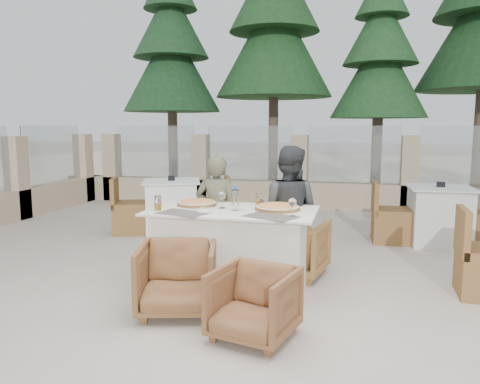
% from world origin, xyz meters
% --- Properties ---
extents(ground, '(80.00, 80.00, 0.00)m').
position_xyz_m(ground, '(0.00, 0.00, 0.00)').
color(ground, '#B9AE9E').
rests_on(ground, ground).
extents(sand_patch, '(30.00, 16.00, 0.01)m').
position_xyz_m(sand_patch, '(0.00, 14.00, 0.01)').
color(sand_patch, beige).
rests_on(sand_patch, ground).
extents(perimeter_wall_far, '(10.00, 0.34, 1.60)m').
position_xyz_m(perimeter_wall_far, '(0.00, 4.80, 0.80)').
color(perimeter_wall_far, tan).
rests_on(perimeter_wall_far, ground).
extents(pine_far_left, '(2.42, 2.42, 5.50)m').
position_xyz_m(pine_far_left, '(-3.50, 7.00, 2.75)').
color(pine_far_left, '#1C4222').
rests_on(pine_far_left, ground).
extents(pine_mid_left, '(2.86, 2.86, 6.50)m').
position_xyz_m(pine_mid_left, '(-1.00, 7.50, 3.25)').
color(pine_mid_left, '#1E4821').
rests_on(pine_mid_left, ground).
extents(pine_centre, '(2.20, 2.20, 5.00)m').
position_xyz_m(pine_centre, '(1.50, 7.20, 2.50)').
color(pine_centre, '#214D24').
rests_on(pine_centre, ground).
extents(dining_table, '(1.60, 0.90, 0.77)m').
position_xyz_m(dining_table, '(-0.09, 0.09, 0.39)').
color(dining_table, silver).
rests_on(dining_table, ground).
extents(placemat_near_left, '(0.51, 0.40, 0.00)m').
position_xyz_m(placemat_near_left, '(-0.48, -0.19, 0.77)').
color(placemat_near_left, '#5E5850').
rests_on(placemat_near_left, dining_table).
extents(placemat_near_right, '(0.53, 0.46, 0.00)m').
position_xyz_m(placemat_near_right, '(0.34, -0.17, 0.77)').
color(placemat_near_right, '#5A564D').
rests_on(placemat_near_right, dining_table).
extents(pizza_left, '(0.45, 0.45, 0.05)m').
position_xyz_m(pizza_left, '(-0.50, 0.24, 0.80)').
color(pizza_left, orange).
rests_on(pizza_left, dining_table).
extents(pizza_right, '(0.55, 0.55, 0.06)m').
position_xyz_m(pizza_right, '(0.34, 0.19, 0.80)').
color(pizza_right, orange).
rests_on(pizza_right, dining_table).
extents(water_bottle, '(0.09, 0.09, 0.23)m').
position_xyz_m(water_bottle, '(-0.05, 0.07, 0.89)').
color(water_bottle, '#A6C6DA').
rests_on(water_bottle, dining_table).
extents(wine_glass_centre, '(0.09, 0.09, 0.18)m').
position_xyz_m(wine_glass_centre, '(-0.20, 0.14, 0.86)').
color(wine_glass_centre, white).
rests_on(wine_glass_centre, dining_table).
extents(wine_glass_corner, '(0.09, 0.09, 0.18)m').
position_xyz_m(wine_glass_corner, '(0.52, -0.10, 0.86)').
color(wine_glass_corner, silver).
rests_on(wine_glass_corner, dining_table).
extents(beer_glass_left, '(0.09, 0.09, 0.14)m').
position_xyz_m(beer_glass_left, '(-0.77, -0.11, 0.84)').
color(beer_glass_left, orange).
rests_on(beer_glass_left, dining_table).
extents(beer_glass_right, '(0.07, 0.07, 0.12)m').
position_xyz_m(beer_glass_right, '(0.10, 0.42, 0.83)').
color(beer_glass_right, '#C1721B').
rests_on(beer_glass_right, dining_table).
extents(olive_dish, '(0.15, 0.15, 0.04)m').
position_xyz_m(olive_dish, '(-0.30, -0.07, 0.79)').
color(olive_dish, white).
rests_on(olive_dish, dining_table).
extents(armchair_far_left, '(0.79, 0.81, 0.60)m').
position_xyz_m(armchair_far_left, '(-0.36, 0.88, 0.30)').
color(armchair_far_left, brown).
rests_on(armchair_far_left, ground).
extents(armchair_far_right, '(0.75, 0.77, 0.60)m').
position_xyz_m(armchair_far_right, '(0.45, 0.62, 0.30)').
color(armchair_far_right, olive).
rests_on(armchair_far_right, ground).
extents(armchair_near_left, '(0.79, 0.80, 0.60)m').
position_xyz_m(armchair_near_left, '(-0.37, -0.64, 0.30)').
color(armchair_near_left, brown).
rests_on(armchair_near_left, ground).
extents(armchair_near_right, '(0.69, 0.70, 0.53)m').
position_xyz_m(armchair_near_right, '(0.36, -0.95, 0.27)').
color(armchair_near_right, brown).
rests_on(armchair_near_right, ground).
extents(diner_left, '(0.48, 0.33, 1.27)m').
position_xyz_m(diner_left, '(-0.38, 0.54, 0.63)').
color(diner_left, '#53553E').
rests_on(diner_left, ground).
extents(diner_right, '(0.74, 0.62, 1.37)m').
position_xyz_m(diner_right, '(0.38, 0.58, 0.69)').
color(diner_right, '#35373A').
rests_on(diner_right, ground).
extents(bg_table_a, '(1.82, 1.35, 0.77)m').
position_xyz_m(bg_table_a, '(-1.58, 2.21, 0.39)').
color(bg_table_a, white).
rests_on(bg_table_a, ground).
extents(bg_table_b, '(1.68, 0.91, 0.77)m').
position_xyz_m(bg_table_b, '(2.15, 2.38, 0.39)').
color(bg_table_b, silver).
rests_on(bg_table_b, ground).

